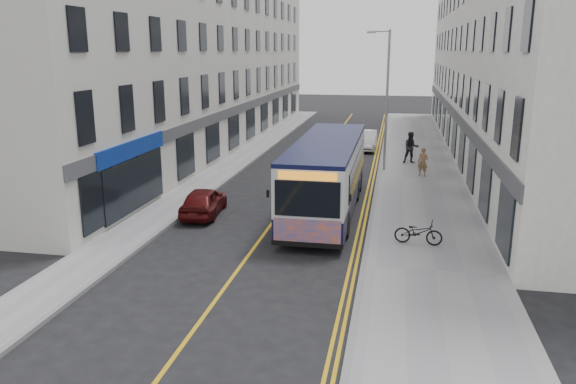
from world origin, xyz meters
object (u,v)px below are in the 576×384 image
at_px(city_bus, 327,173).
at_px(car_maroon, 204,201).
at_px(pedestrian_near, 423,162).
at_px(streetlamp, 386,96).
at_px(pedestrian_far, 411,148).
at_px(bicycle, 418,232).
at_px(car_white, 366,140).

bearing_deg(city_bus, car_maroon, -164.15).
bearing_deg(car_maroon, pedestrian_near, -140.81).
bearing_deg(streetlamp, pedestrian_far, 55.28).
bearing_deg(streetlamp, car_maroon, -125.09).
bearing_deg(pedestrian_near, bicycle, -72.74).
height_order(car_white, car_maroon, car_white).
relative_size(pedestrian_near, car_maroon, 0.44).
distance_m(car_white, car_maroon, 18.68).
distance_m(pedestrian_near, pedestrian_far, 3.69).
bearing_deg(car_white, pedestrian_far, -58.76).
height_order(pedestrian_near, car_maroon, pedestrian_near).
relative_size(pedestrian_near, pedestrian_far, 0.83).
height_order(streetlamp, car_maroon, streetlamp).
xyz_separation_m(pedestrian_near, car_white, (-3.59, 8.61, -0.24)).
xyz_separation_m(streetlamp, car_white, (-1.38, 7.32, -3.71)).
bearing_deg(pedestrian_near, city_bus, -99.64).
relative_size(streetlamp, city_bus, 0.73).
xyz_separation_m(bicycle, pedestrian_near, (0.58, 11.51, 0.35)).
xyz_separation_m(pedestrian_near, car_maroon, (-9.51, -9.11, -0.30)).
relative_size(bicycle, pedestrian_far, 0.89).
bearing_deg(car_white, bicycle, -81.49).
xyz_separation_m(pedestrian_far, car_white, (-3.01, 4.97, -0.41)).
distance_m(streetlamp, pedestrian_near, 4.31).
xyz_separation_m(bicycle, pedestrian_far, (0.00, 15.15, 0.51)).
height_order(city_bus, bicycle, city_bus).
distance_m(bicycle, pedestrian_far, 15.16).
bearing_deg(streetlamp, city_bus, -103.66).
height_order(pedestrian_near, car_white, pedestrian_near).
height_order(streetlamp, bicycle, streetlamp).
height_order(streetlamp, car_white, streetlamp).
distance_m(streetlamp, bicycle, 13.45).
bearing_deg(city_bus, car_white, 87.23).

